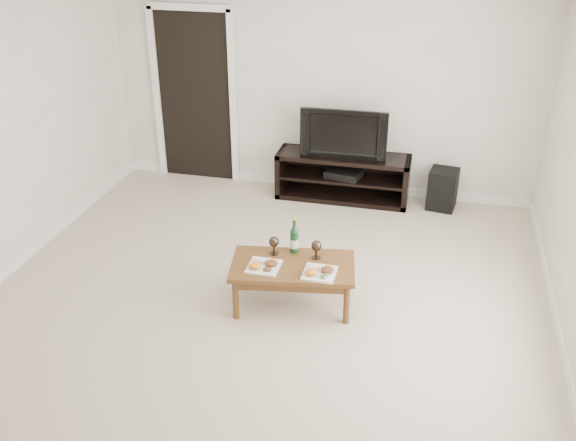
# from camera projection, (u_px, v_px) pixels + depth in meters

# --- Properties ---
(floor) EXTENTS (5.50, 5.50, 0.00)m
(floor) POSITION_uv_depth(u_px,v_px,m) (258.00, 314.00, 5.57)
(floor) COLOR beige
(floor) RESTS_ON ground
(back_wall) EXTENTS (5.00, 0.04, 2.60)m
(back_wall) POSITION_uv_depth(u_px,v_px,m) (322.00, 83.00, 7.36)
(back_wall) COLOR white
(back_wall) RESTS_ON ground
(doorway) EXTENTS (0.90, 0.02, 2.05)m
(doorway) POSITION_uv_depth(u_px,v_px,m) (195.00, 98.00, 7.78)
(doorway) COLOR black
(doorway) RESTS_ON ground
(media_console) EXTENTS (1.54, 0.45, 0.55)m
(media_console) POSITION_uv_depth(u_px,v_px,m) (343.00, 177.00, 7.53)
(media_console) COLOR black
(media_console) RESTS_ON ground
(television) EXTENTS (0.99, 0.15, 0.57)m
(television) POSITION_uv_depth(u_px,v_px,m) (345.00, 132.00, 7.27)
(television) COLOR black
(television) RESTS_ON media_console
(av_receiver) EXTENTS (0.45, 0.37, 0.08)m
(av_receiver) POSITION_uv_depth(u_px,v_px,m) (344.00, 173.00, 7.49)
(av_receiver) COLOR black
(av_receiver) RESTS_ON media_console
(subwoofer) EXTENTS (0.35, 0.35, 0.46)m
(subwoofer) POSITION_uv_depth(u_px,v_px,m) (443.00, 189.00, 7.32)
(subwoofer) COLOR black
(subwoofer) RESTS_ON ground
(coffee_table) EXTENTS (1.14, 0.74, 0.42)m
(coffee_table) POSITION_uv_depth(u_px,v_px,m) (293.00, 285.00, 5.59)
(coffee_table) COLOR brown
(coffee_table) RESTS_ON ground
(plate_left) EXTENTS (0.27, 0.27, 0.07)m
(plate_left) POSITION_uv_depth(u_px,v_px,m) (264.00, 264.00, 5.43)
(plate_left) COLOR white
(plate_left) RESTS_ON coffee_table
(plate_right) EXTENTS (0.27, 0.27, 0.07)m
(plate_right) POSITION_uv_depth(u_px,v_px,m) (320.00, 271.00, 5.34)
(plate_right) COLOR white
(plate_right) RESTS_ON coffee_table
(wine_bottle) EXTENTS (0.07, 0.07, 0.35)m
(wine_bottle) POSITION_uv_depth(u_px,v_px,m) (294.00, 234.00, 5.61)
(wine_bottle) COLOR #103C1A
(wine_bottle) RESTS_ON coffee_table
(goblet_left) EXTENTS (0.09, 0.09, 0.17)m
(goblet_left) POSITION_uv_depth(u_px,v_px,m) (274.00, 245.00, 5.62)
(goblet_left) COLOR #33261C
(goblet_left) RESTS_ON coffee_table
(goblet_right) EXTENTS (0.09, 0.09, 0.17)m
(goblet_right) POSITION_uv_depth(u_px,v_px,m) (316.00, 249.00, 5.55)
(goblet_right) COLOR #33261C
(goblet_right) RESTS_ON coffee_table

